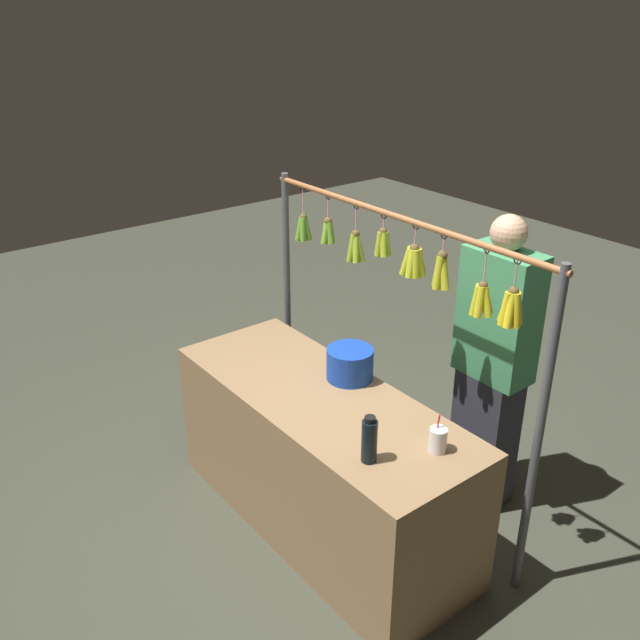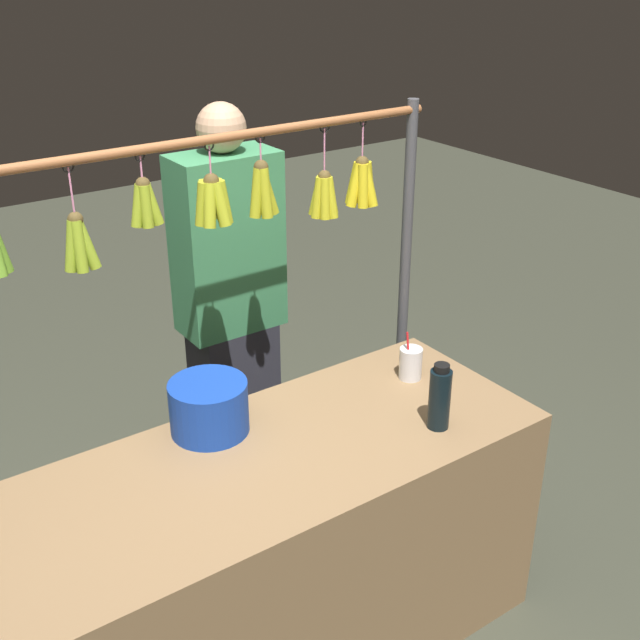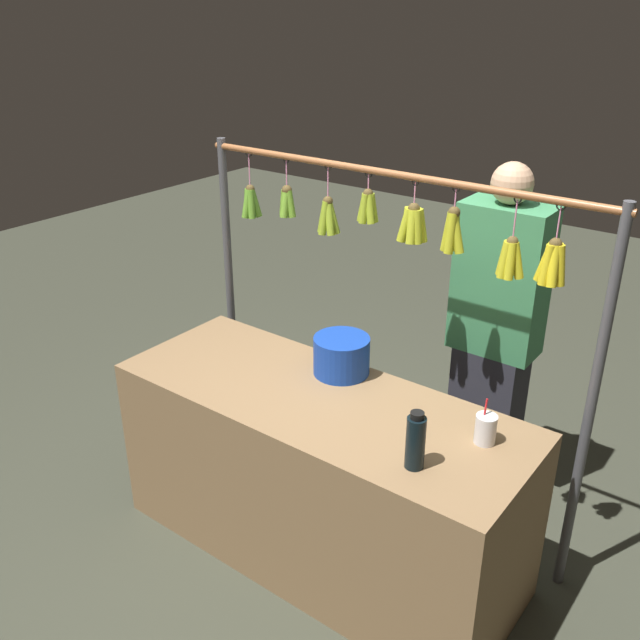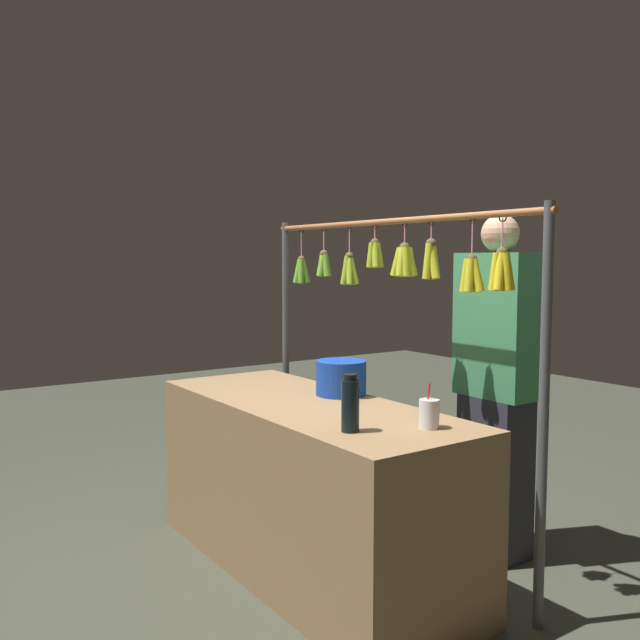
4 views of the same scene
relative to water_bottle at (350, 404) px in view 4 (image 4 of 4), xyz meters
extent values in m
plane|color=#3C3F31|center=(0.58, -0.18, -0.97)|extent=(12.00, 12.00, 0.00)
cube|color=olive|center=(0.58, -0.18, -0.54)|extent=(1.91, 0.72, 0.86)
cylinder|color=#4C4C51|center=(-0.43, -0.68, -0.07)|extent=(0.04, 0.04, 1.80)
cylinder|color=#4C4C51|center=(1.60, -0.68, -0.07)|extent=(0.04, 0.04, 1.80)
cylinder|color=#9E6038|center=(0.58, -0.68, 0.79)|extent=(2.08, 0.03, 0.03)
torus|color=black|center=(-0.19, -0.68, 0.77)|extent=(0.04, 0.01, 0.04)
cylinder|color=pink|center=(-0.19, -0.68, 0.69)|extent=(0.01, 0.01, 0.15)
sphere|color=brown|center=(-0.19, -0.68, 0.62)|extent=(0.05, 0.05, 0.05)
cylinder|color=yellow|center=(-0.16, -0.68, 0.54)|extent=(0.08, 0.04, 0.17)
cylinder|color=yellow|center=(-0.17, -0.65, 0.54)|extent=(0.05, 0.06, 0.17)
cylinder|color=yellow|center=(-0.20, -0.65, 0.54)|extent=(0.06, 0.08, 0.17)
cylinder|color=yellow|center=(-0.22, -0.68, 0.54)|extent=(0.06, 0.04, 0.17)
cylinder|color=yellow|center=(-0.20, -0.71, 0.54)|extent=(0.05, 0.06, 0.17)
cylinder|color=yellow|center=(-0.17, -0.70, 0.54)|extent=(0.06, 0.07, 0.17)
torus|color=black|center=(-0.01, -0.68, 0.77)|extent=(0.04, 0.02, 0.04)
cylinder|color=pink|center=(-0.01, -0.68, 0.68)|extent=(0.01, 0.01, 0.17)
sphere|color=brown|center=(-0.01, -0.68, 0.59)|extent=(0.05, 0.05, 0.05)
cylinder|color=gold|center=(0.01, -0.68, 0.52)|extent=(0.06, 0.04, 0.15)
cylinder|color=gold|center=(0.00, -0.66, 0.52)|extent=(0.05, 0.05, 0.16)
cylinder|color=gold|center=(-0.02, -0.65, 0.52)|extent=(0.05, 0.06, 0.16)
cylinder|color=gold|center=(-0.04, -0.68, 0.52)|extent=(0.07, 0.04, 0.16)
cylinder|color=gold|center=(-0.02, -0.71, 0.52)|extent=(0.05, 0.07, 0.16)
cylinder|color=gold|center=(0.00, -0.70, 0.52)|extent=(0.06, 0.07, 0.16)
torus|color=black|center=(0.25, -0.68, 0.77)|extent=(0.04, 0.01, 0.04)
cylinder|color=pink|center=(0.25, -0.68, 0.72)|extent=(0.01, 0.01, 0.10)
sphere|color=brown|center=(0.25, -0.68, 0.67)|extent=(0.05, 0.05, 0.05)
cylinder|color=gold|center=(0.27, -0.68, 0.58)|extent=(0.06, 0.04, 0.18)
cylinder|color=gold|center=(0.25, -0.66, 0.58)|extent=(0.04, 0.06, 0.18)
cylinder|color=gold|center=(0.23, -0.68, 0.58)|extent=(0.09, 0.05, 0.18)
cylinder|color=gold|center=(0.25, -0.70, 0.58)|extent=(0.04, 0.07, 0.18)
torus|color=black|center=(0.44, -0.68, 0.77)|extent=(0.04, 0.01, 0.04)
cylinder|color=pink|center=(0.44, -0.68, 0.71)|extent=(0.01, 0.01, 0.12)
sphere|color=brown|center=(0.44, -0.68, 0.65)|extent=(0.05, 0.05, 0.05)
cylinder|color=#AEB825|center=(0.48, -0.69, 0.58)|extent=(0.06, 0.04, 0.15)
cylinder|color=#AEB825|center=(0.47, -0.65, 0.58)|extent=(0.06, 0.07, 0.16)
cylinder|color=#AEB825|center=(0.43, -0.65, 0.58)|extent=(0.05, 0.07, 0.16)
cylinder|color=#AEB825|center=(0.41, -0.66, 0.58)|extent=(0.06, 0.05, 0.15)
cylinder|color=#AEB825|center=(0.41, -0.69, 0.58)|extent=(0.07, 0.05, 0.15)
cylinder|color=#AEB825|center=(0.43, -0.71, 0.58)|extent=(0.05, 0.08, 0.16)
cylinder|color=#AEB825|center=(0.47, -0.71, 0.58)|extent=(0.05, 0.06, 0.15)
torus|color=black|center=(0.68, -0.68, 0.77)|extent=(0.04, 0.01, 0.04)
cylinder|color=pink|center=(0.68, -0.68, 0.72)|extent=(0.01, 0.01, 0.09)
sphere|color=brown|center=(0.68, -0.68, 0.68)|extent=(0.05, 0.05, 0.05)
cylinder|color=#98B027|center=(0.71, -0.68, 0.61)|extent=(0.06, 0.04, 0.14)
cylinder|color=#98B027|center=(0.69, -0.66, 0.61)|extent=(0.04, 0.05, 0.14)
cylinder|color=#98B027|center=(0.66, -0.67, 0.61)|extent=(0.06, 0.05, 0.14)
cylinder|color=#98B027|center=(0.67, -0.69, 0.61)|extent=(0.05, 0.05, 0.14)
cylinder|color=#98B027|center=(0.69, -0.70, 0.61)|extent=(0.04, 0.06, 0.14)
torus|color=black|center=(0.91, -0.68, 0.77)|extent=(0.04, 0.01, 0.04)
cylinder|color=pink|center=(0.91, -0.68, 0.69)|extent=(0.01, 0.01, 0.16)
sphere|color=brown|center=(0.91, -0.68, 0.61)|extent=(0.05, 0.05, 0.05)
cylinder|color=#8FAD28|center=(0.93, -0.68, 0.53)|extent=(0.07, 0.04, 0.17)
cylinder|color=#8FAD28|center=(0.92, -0.66, 0.53)|extent=(0.04, 0.06, 0.17)
cylinder|color=#8FAD28|center=(0.89, -0.67, 0.53)|extent=(0.07, 0.06, 0.17)
cylinder|color=#8FAD28|center=(0.89, -0.69, 0.53)|extent=(0.07, 0.06, 0.17)
cylinder|color=#8FAD28|center=(0.92, -0.70, 0.53)|extent=(0.05, 0.07, 0.17)
torus|color=black|center=(1.16, -0.68, 0.77)|extent=(0.04, 0.01, 0.04)
cylinder|color=pink|center=(1.16, -0.68, 0.69)|extent=(0.01, 0.01, 0.15)
sphere|color=brown|center=(1.16, -0.68, 0.62)|extent=(0.05, 0.05, 0.05)
cylinder|color=#6BA12C|center=(1.18, -0.68, 0.55)|extent=(0.06, 0.04, 0.14)
cylinder|color=#6BA12C|center=(1.16, -0.66, 0.55)|extent=(0.04, 0.07, 0.14)
cylinder|color=#6BA12C|center=(1.14, -0.68, 0.55)|extent=(0.06, 0.04, 0.14)
cylinder|color=#6BA12C|center=(1.16, -0.70, 0.55)|extent=(0.04, 0.06, 0.14)
torus|color=black|center=(1.41, -0.68, 0.77)|extent=(0.04, 0.01, 0.04)
cylinder|color=pink|center=(1.41, -0.68, 0.68)|extent=(0.01, 0.01, 0.18)
sphere|color=brown|center=(1.41, -0.68, 0.59)|extent=(0.05, 0.05, 0.05)
cylinder|color=#629E2D|center=(1.43, -0.68, 0.52)|extent=(0.05, 0.04, 0.15)
cylinder|color=#629E2D|center=(1.41, -0.66, 0.52)|extent=(0.05, 0.06, 0.15)
cylinder|color=#629E2D|center=(1.39, -0.67, 0.52)|extent=(0.05, 0.05, 0.15)
cylinder|color=#629E2D|center=(1.39, -0.69, 0.52)|extent=(0.06, 0.06, 0.16)
cylinder|color=#629E2D|center=(1.41, -0.70, 0.52)|extent=(0.04, 0.05, 0.15)
cylinder|color=black|center=(0.00, 0.00, -0.01)|extent=(0.07, 0.07, 0.21)
cylinder|color=black|center=(0.00, 0.00, 0.11)|extent=(0.05, 0.05, 0.02)
cylinder|color=#1840AE|center=(0.64, -0.42, -0.02)|extent=(0.26, 0.26, 0.18)
cylinder|color=silver|center=(-0.14, -0.30, -0.05)|extent=(0.09, 0.09, 0.12)
cylinder|color=red|center=(-0.13, -0.30, -0.02)|extent=(0.01, 0.03, 0.19)
cube|color=#2D2D38|center=(0.18, -1.09, -0.54)|extent=(0.34, 0.23, 0.85)
cube|color=#3F8C59|center=(0.18, -1.09, 0.25)|extent=(0.42, 0.23, 0.74)
sphere|color=tan|center=(0.18, -1.09, 0.72)|extent=(0.19, 0.19, 0.19)
camera|label=1|loc=(-1.93, 1.79, 1.84)|focal=38.96mm
camera|label=2|loc=(1.63, 1.62, 1.37)|focal=44.79mm
camera|label=3|loc=(-1.01, 1.92, 1.49)|focal=39.25mm
camera|label=4|loc=(-2.20, 1.67, 0.59)|focal=38.50mm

